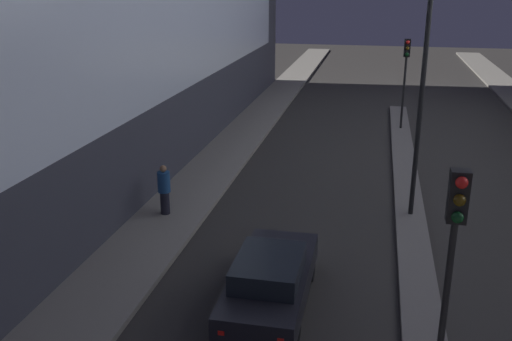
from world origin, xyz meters
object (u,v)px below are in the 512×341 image
traffic_light_mid (406,64)px  street_lamp (427,33)px  pedestrian_on_left_sidewalk (164,189)px  traffic_light_near (453,241)px  car_left_lane (271,280)px

traffic_light_mid → street_lamp: street_lamp is taller
pedestrian_on_left_sidewalk → traffic_light_near: bearing=-43.3°
traffic_light_mid → car_left_lane: size_ratio=1.00×
street_lamp → pedestrian_on_left_sidewalk: street_lamp is taller
traffic_light_mid → pedestrian_on_left_sidewalk: size_ratio=2.72×
traffic_light_near → traffic_light_mid: same height
traffic_light_mid → car_left_lane: (-3.63, -18.36, -2.80)m
traffic_light_mid → street_lamp: 12.16m
street_lamp → pedestrian_on_left_sidewalk: 9.75m
traffic_light_near → pedestrian_on_left_sidewalk: (-8.13, 7.66, -2.51)m
street_lamp → pedestrian_on_left_sidewalk: bearing=-167.8°
car_left_lane → traffic_light_mid: bearing=78.8°
street_lamp → car_left_lane: size_ratio=2.07×
traffic_light_near → traffic_light_mid: bearing=90.0°
traffic_light_mid → pedestrian_on_left_sidewalk: 16.08m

